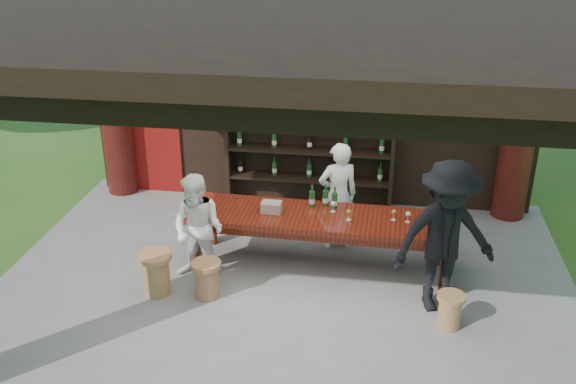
# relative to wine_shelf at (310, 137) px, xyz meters

# --- Properties ---
(ground) EXTENTS (90.00, 90.00, 0.00)m
(ground) POSITION_rel_wine_shelf_xyz_m (-0.03, -2.45, -1.16)
(ground) COLOR #2D5119
(ground) RESTS_ON ground
(pavilion) EXTENTS (7.50, 6.00, 3.60)m
(pavilion) POSITION_rel_wine_shelf_xyz_m (-0.04, -2.02, 0.97)
(pavilion) COLOR slate
(pavilion) RESTS_ON ground
(wine_shelf) EXTENTS (2.63, 0.40, 2.32)m
(wine_shelf) POSITION_rel_wine_shelf_xyz_m (0.00, 0.00, 0.00)
(wine_shelf) COLOR black
(wine_shelf) RESTS_ON ground
(tasting_table) EXTENTS (3.49, 0.99, 0.75)m
(tasting_table) POSITION_rel_wine_shelf_xyz_m (0.38, -1.85, -0.53)
(tasting_table) COLOR #4F180B
(tasting_table) RESTS_ON ground
(stool_near_left) EXTENTS (0.37, 0.37, 0.49)m
(stool_near_left) POSITION_rel_wine_shelf_xyz_m (-0.93, -2.81, -0.90)
(stool_near_left) COLOR olive
(stool_near_left) RESTS_ON ground
(stool_near_right) EXTENTS (0.33, 0.33, 0.43)m
(stool_near_right) POSITION_rel_wine_shelf_xyz_m (1.99, -3.00, -0.93)
(stool_near_right) COLOR olive
(stool_near_right) RESTS_ON ground
(stool_far_left) EXTENTS (0.42, 0.42, 0.56)m
(stool_far_left) POSITION_rel_wine_shelf_xyz_m (-1.57, -2.82, -0.86)
(stool_far_left) COLOR olive
(stool_far_left) RESTS_ON ground
(host) EXTENTS (0.66, 0.55, 1.55)m
(host) POSITION_rel_wine_shelf_xyz_m (0.55, -1.25, -0.39)
(host) COLOR white
(host) RESTS_ON ground
(guest_woman) EXTENTS (0.82, 0.70, 1.45)m
(guest_woman) POSITION_rel_wine_shelf_xyz_m (-1.12, -2.42, -0.44)
(guest_woman) COLOR white
(guest_woman) RESTS_ON ground
(guest_man) EXTENTS (1.39, 1.06, 1.90)m
(guest_man) POSITION_rel_wine_shelf_xyz_m (1.90, -2.60, -0.21)
(guest_man) COLOR black
(guest_man) RESTS_ON ground
(table_bottles) EXTENTS (0.39, 0.14, 0.31)m
(table_bottles) POSITION_rel_wine_shelf_xyz_m (0.39, -1.58, -0.26)
(table_bottles) COLOR #194C1E
(table_bottles) RESTS_ON tasting_table
(table_glasses) EXTENTS (1.04, 0.28, 0.15)m
(table_glasses) POSITION_rel_wine_shelf_xyz_m (1.02, -1.84, -0.34)
(table_glasses) COLOR silver
(table_glasses) RESTS_ON tasting_table
(napkin_basket) EXTENTS (0.27, 0.19, 0.14)m
(napkin_basket) POSITION_rel_wine_shelf_xyz_m (-0.28, -1.84, -0.34)
(napkin_basket) COLOR #BF6672
(napkin_basket) RESTS_ON tasting_table
(shrubs) EXTENTS (15.97, 7.75, 1.36)m
(shrubs) POSITION_rel_wine_shelf_xyz_m (3.06, -1.68, -0.61)
(shrubs) COLOR #194C14
(shrubs) RESTS_ON ground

